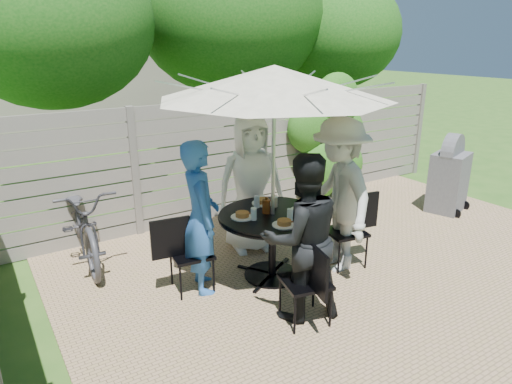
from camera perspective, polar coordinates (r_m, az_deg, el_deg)
backyard_envelope at (r=13.91m, az=-16.98°, el=17.40°), size 60.00×60.00×5.00m
patio_table at (r=5.29m, az=2.06°, el=-5.21°), size 1.50×1.50×0.80m
umbrella at (r=4.86m, az=2.30°, el=13.51°), size 3.08×3.08×2.44m
chair_back at (r=6.25m, az=-1.00°, el=-4.45°), size 0.47×0.63×0.83m
person_back at (r=5.90m, az=-0.65°, el=1.00°), size 1.01×0.79×1.83m
chair_left at (r=5.19m, az=-8.17°, el=-9.43°), size 0.67×0.49×0.90m
person_left at (r=4.97m, az=-6.94°, el=-3.22°), size 0.56×0.71×1.72m
chair_front at (r=4.63m, az=6.21°, el=-13.05°), size 0.53×0.69×0.90m
person_front at (r=4.47m, az=5.76°, el=-5.81°), size 0.97×0.84×1.71m
chair_right at (r=5.78m, az=11.12°, el=-6.49°), size 0.70×0.52×0.93m
person_right at (r=5.47m, az=10.30°, el=-0.43°), size 0.98×1.35×1.88m
plate_back at (r=5.50m, az=0.82°, el=-1.23°), size 0.26×0.26×0.06m
plate_left at (r=5.08m, az=-1.73°, el=-2.95°), size 0.26×0.26×0.06m
plate_front at (r=4.87m, az=3.55°, el=-3.94°), size 0.26×0.26×0.06m
plate_right at (r=5.31m, az=5.75°, el=-2.06°), size 0.26×0.26×0.06m
glass_back at (r=5.37m, az=0.10°, el=-1.23°), size 0.07×0.07×0.14m
glass_left at (r=5.00m, az=-0.29°, el=-2.75°), size 0.07×0.07×0.14m
glass_front at (r=4.98m, az=4.26°, el=-2.89°), size 0.07×0.07×0.14m
syrup_jug at (r=5.19m, az=1.29°, el=-1.81°), size 0.09×0.09×0.16m
coffee_cup at (r=5.40m, az=2.30°, el=-1.24°), size 0.08×0.08×0.12m
bicycle at (r=6.14m, az=-20.86°, el=-3.51°), size 0.81×2.00×1.03m
bbq_grill at (r=8.00m, az=22.98°, el=1.78°), size 0.75×0.66×1.29m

